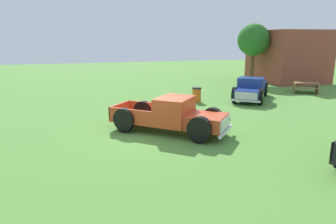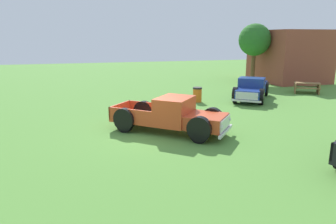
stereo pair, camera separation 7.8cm
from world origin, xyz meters
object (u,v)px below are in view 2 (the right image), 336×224
at_px(pickup_truck_foreground, 176,116).
at_px(pickup_truck_behind_right, 251,90).
at_px(picnic_table, 307,86).
at_px(trash_can, 197,95).
at_px(oak_tree_west, 255,40).

xyz_separation_m(pickup_truck_foreground, pickup_truck_behind_right, (-5.58, 7.00, -0.04)).
height_order(picnic_table, trash_can, trash_can).
distance_m(picnic_table, trash_can, 9.09).
xyz_separation_m(pickup_truck_foreground, oak_tree_west, (-12.67, 11.36, 3.07)).
height_order(pickup_truck_foreground, trash_can, pickup_truck_foreground).
bearing_deg(oak_tree_west, pickup_truck_behind_right, -31.59).
bearing_deg(picnic_table, pickup_truck_behind_right, -77.38).
bearing_deg(pickup_truck_behind_right, picnic_table, 102.62).
bearing_deg(trash_can, oak_tree_west, 129.72).
bearing_deg(trash_can, picnic_table, 94.84).
bearing_deg(pickup_truck_behind_right, oak_tree_west, 148.41).
xyz_separation_m(pickup_truck_behind_right, picnic_table, (-1.22, 5.43, -0.21)).
xyz_separation_m(trash_can, oak_tree_west, (-6.64, 7.99, 3.34)).
bearing_deg(picnic_table, pickup_truck_foreground, -61.33).
height_order(pickup_truck_foreground, pickup_truck_behind_right, pickup_truck_foreground).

